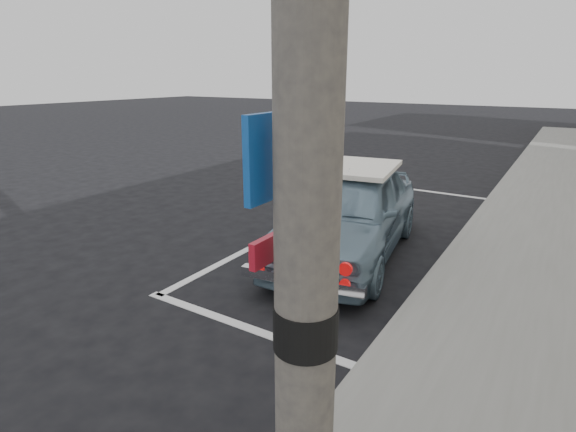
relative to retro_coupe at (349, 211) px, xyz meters
name	(u,v)px	position (x,y,z in m)	size (l,w,h in m)	color
ground	(241,298)	(-0.47, -2.02, -0.67)	(80.00, 80.00, 0.00)	black
sidewalk	(551,293)	(2.73, -0.02, -0.60)	(2.80, 40.00, 0.15)	slate
pline_rear	(249,328)	(0.03, -2.52, -0.67)	(3.00, 0.12, 0.01)	silver
pline_front	(430,192)	(0.03, 4.48, -0.67)	(3.00, 0.12, 0.01)	silver
pline_side	(302,221)	(-1.37, 0.98, -0.67)	(0.12, 7.00, 0.01)	silver
retro_coupe	(349,211)	(0.00, 0.00, 0.00)	(2.15, 4.10, 1.33)	#6C899C
cat	(319,295)	(0.40, -1.63, -0.56)	(0.24, 0.46, 0.25)	#796C5C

